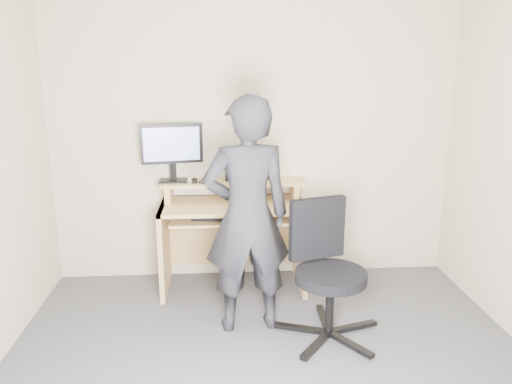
{
  "coord_description": "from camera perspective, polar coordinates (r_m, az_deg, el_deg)",
  "views": [
    {
      "loc": [
        -0.29,
        -2.55,
        1.89
      ],
      "look_at": [
        -0.03,
        1.05,
        0.95
      ],
      "focal_mm": 35.0,
      "sensor_mm": 36.0,
      "label": 1
    }
  ],
  "objects": [
    {
      "name": "back_wall",
      "position": [
        4.36,
        -0.22,
        6.15
      ],
      "size": [
        3.5,
        0.02,
        2.5
      ],
      "primitive_type": "cube",
      "color": "beige",
      "rests_on": "ground"
    },
    {
      "name": "desk",
      "position": [
        4.3,
        -2.68,
        -3.63
      ],
      "size": [
        1.2,
        0.6,
        0.91
      ],
      "color": "tan",
      "rests_on": "ground"
    },
    {
      "name": "monitor",
      "position": [
        4.23,
        -9.58,
        5.03
      ],
      "size": [
        0.51,
        0.14,
        0.49
      ],
      "rotation": [
        0.0,
        0.0,
        0.19
      ],
      "color": "black",
      "rests_on": "desk"
    },
    {
      "name": "external_drive",
      "position": [
        4.28,
        -2.99,
        2.7
      ],
      "size": [
        0.08,
        0.14,
        0.2
      ],
      "primitive_type": "cube",
      "rotation": [
        0.0,
        0.0,
        -0.12
      ],
      "color": "black",
      "rests_on": "desk"
    },
    {
      "name": "travel_mug",
      "position": [
        4.28,
        -0.93,
        2.66
      ],
      "size": [
        0.09,
        0.09,
        0.19
      ],
      "primitive_type": "cylinder",
      "rotation": [
        0.0,
        0.0,
        0.02
      ],
      "color": "#B6B6BB",
      "rests_on": "desk"
    },
    {
      "name": "smartphone",
      "position": [
        4.26,
        -0.14,
        1.36
      ],
      "size": [
        0.09,
        0.14,
        0.01
      ],
      "primitive_type": "cube",
      "rotation": [
        0.0,
        0.0,
        -0.19
      ],
      "color": "black",
      "rests_on": "desk"
    },
    {
      "name": "charger",
      "position": [
        4.21,
        -7.02,
        1.26
      ],
      "size": [
        0.05,
        0.05,
        0.03
      ],
      "primitive_type": "cube",
      "rotation": [
        0.0,
        0.0,
        0.12
      ],
      "color": "black",
      "rests_on": "desk"
    },
    {
      "name": "headphones",
      "position": [
        4.31,
        -6.7,
        1.45
      ],
      "size": [
        0.18,
        0.18,
        0.06
      ],
      "primitive_type": "torus",
      "rotation": [
        0.26,
        0.0,
        0.19
      ],
      "color": "silver",
      "rests_on": "desk"
    },
    {
      "name": "keyboard",
      "position": [
        4.1,
        -4.03,
        -2.82
      ],
      "size": [
        0.48,
        0.23,
        0.03
      ],
      "primitive_type": "cube",
      "rotation": [
        0.0,
        0.0,
        -0.11
      ],
      "color": "black",
      "rests_on": "desk"
    },
    {
      "name": "mouse",
      "position": [
        4.07,
        0.63,
        -1.38
      ],
      "size": [
        0.1,
        0.07,
        0.04
      ],
      "primitive_type": "ellipsoid",
      "rotation": [
        0.0,
        0.0,
        0.1
      ],
      "color": "black",
      "rests_on": "desk"
    },
    {
      "name": "office_chair",
      "position": [
        3.55,
        7.98,
        -8.34
      ],
      "size": [
        0.75,
        0.72,
        0.94
      ],
      "rotation": [
        0.0,
        0.0,
        0.29
      ],
      "color": "black",
      "rests_on": "ground"
    },
    {
      "name": "person",
      "position": [
        3.49,
        -1.03,
        -2.8
      ],
      "size": [
        0.66,
        0.48,
        1.69
      ],
      "primitive_type": "imported",
      "rotation": [
        0.0,
        0.0,
        3.26
      ],
      "color": "black",
      "rests_on": "ground"
    }
  ]
}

